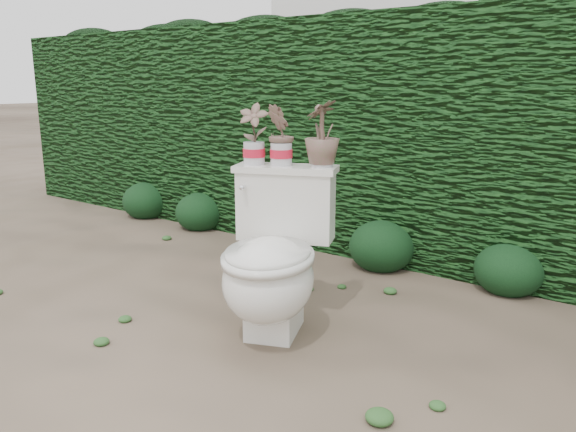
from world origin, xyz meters
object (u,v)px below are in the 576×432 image
Objects in this scene: toilet at (273,263)px; potted_plant_center at (281,136)px; potted_plant_right at (322,135)px; potted_plant_left at (254,135)px.

toilet is 0.61m from potted_plant_center.
potted_plant_right reaches higher than potted_plant_center.
potted_plant_center is at bearing 1.97° from potted_plant_left.
potted_plant_right is (0.07, 0.29, 0.57)m from toilet.
potted_plant_left is 0.14m from potted_plant_center.
toilet is 2.66× the size of potted_plant_right.
potted_plant_center is (0.13, 0.05, -0.00)m from potted_plant_left.
potted_plant_center is 0.94× the size of potted_plant_right.
potted_plant_left is at bearing -106.03° from potted_plant_center.
potted_plant_center is 0.20m from potted_plant_right.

